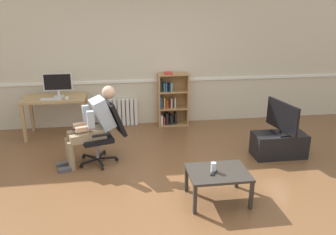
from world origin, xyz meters
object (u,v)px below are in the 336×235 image
bookshelf (171,101)px  person_seated (93,124)px  drinking_glass (213,167)px  keyboard (51,99)px  tv_stand (279,145)px  computer_desk (55,103)px  radiator (117,113)px  imac_monitor (58,83)px  coffee_table (218,175)px  computer_mouse (67,98)px  office_chair (105,130)px  spare_remote (214,173)px  tv_screen (282,117)px

bookshelf → person_seated: 2.18m
drinking_glass → person_seated: bearing=140.1°
keyboard → tv_stand: size_ratio=0.43×
computer_desk → radiator: bearing=18.9°
imac_monitor → tv_stand: 4.12m
imac_monitor → coffee_table: (2.35, -2.71, -0.66)m
person_seated → computer_mouse: bearing=-173.1°
keyboard → office_chair: bearing=-48.5°
radiator → office_chair: office_chair is taller
imac_monitor → computer_desk: bearing=-131.5°
radiator → spare_remote: 3.29m
tv_screen → coffee_table: bearing=119.4°
computer_mouse → coffee_table: (2.17, -2.51, -0.42)m
office_chair → drinking_glass: office_chair is taller
radiator → spare_remote: (1.20, -3.06, 0.13)m
person_seated → tv_stand: person_seated is taller
person_seated → spare_remote: bearing=31.6°
drinking_glass → tv_screen: bearing=38.2°
computer_mouse → drinking_glass: (2.11, -2.51, -0.30)m
radiator → keyboard: bearing=-155.8°
office_chair → imac_monitor: bearing=-163.9°
tv_screen → tv_stand: bearing=90.0°
office_chair → tv_stand: size_ratio=1.14×
computer_desk → office_chair: office_chair is taller
imac_monitor → person_seated: bearing=-62.8°
bookshelf → drinking_glass: 2.92m
computer_mouse → person_seated: 1.32m
tv_stand → radiator: bearing=144.6°
tv_stand → tv_screen: 0.48m
person_seated → bookshelf: bearing=120.3°
keyboard → radiator: (1.18, 0.53, -0.48)m
imac_monitor → bookshelf: (2.18, 0.21, -0.49)m
tv_stand → drinking_glass: (-1.44, -1.14, 0.27)m
imac_monitor → spare_remote: 3.62m
keyboard → radiator: bearing=24.2°
radiator → drinking_glass: size_ratio=6.65×
bookshelf → office_chair: size_ratio=1.13×
computer_desk → computer_mouse: size_ratio=11.41×
tv_stand → spare_remote: size_ratio=5.75×
person_seated → coffee_table: bearing=33.7°
person_seated → drinking_glass: person_seated is taller
computer_desk → office_chair: size_ratio=1.16×
computer_desk → imac_monitor: imac_monitor is taller
office_chair → tv_screen: 2.85m
office_chair → person_seated: 0.22m
tv_stand → tv_screen: (0.00, 0.00, 0.48)m
computer_mouse → bookshelf: 2.07m
person_seated → coffee_table: person_seated is taller
imac_monitor → tv_screen: imac_monitor is taller
imac_monitor → coffee_table: imac_monitor is taller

